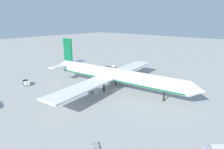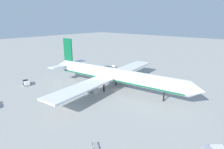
{
  "view_description": "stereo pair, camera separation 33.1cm",
  "coord_description": "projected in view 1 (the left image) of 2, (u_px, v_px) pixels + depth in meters",
  "views": [
    {
      "loc": [
        53.65,
        -65.83,
        32.19
      ],
      "look_at": [
        -4.89,
        2.81,
        5.96
      ],
      "focal_mm": 30.5,
      "sensor_mm": 36.0,
      "label": 1
    },
    {
      "loc": [
        53.9,
        -65.62,
        32.19
      ],
      "look_at": [
        -4.89,
        2.81,
        5.96
      ],
      "focal_mm": 30.5,
      "sensor_mm": 36.0,
      "label": 2
    }
  ],
  "objects": [
    {
      "name": "baggage_cart_1",
      "position": [
        114.0,
        66.0,
        132.71
      ],
      "size": [
        3.38,
        2.38,
        1.46
      ],
      "color": "#595B60",
      "rests_on": "ground"
    },
    {
      "name": "airliner",
      "position": [
        114.0,
        75.0,
        89.43
      ],
      "size": [
        77.94,
        73.7,
        22.41
      ],
      "color": "white",
      "rests_on": "ground"
    },
    {
      "name": "traffic_cone_2",
      "position": [
        150.0,
        69.0,
        125.84
      ],
      "size": [
        0.36,
        0.36,
        0.55
      ],
      "primitive_type": "cone",
      "color": "orange",
      "rests_on": "ground"
    },
    {
      "name": "service_truck_3",
      "position": [
        26.0,
        83.0,
        96.42
      ],
      "size": [
        5.62,
        3.63,
        2.27
      ],
      "color": "black",
      "rests_on": "ground"
    },
    {
      "name": "baggage_cart_0",
      "position": [
        96.0,
        146.0,
        49.91
      ],
      "size": [
        3.21,
        2.8,
        0.4
      ],
      "color": "gray",
      "rests_on": "ground"
    },
    {
      "name": "traffic_cone_0",
      "position": [
        128.0,
        68.0,
        130.88
      ],
      "size": [
        0.36,
        0.36,
        0.55
      ],
      "primitive_type": "cone",
      "color": "orange",
      "rests_on": "ground"
    },
    {
      "name": "ground_plane",
      "position": [
        116.0,
        90.0,
        90.52
      ],
      "size": [
        600.0,
        600.0,
        0.0
      ],
      "primitive_type": "plane",
      "color": "#9E9E99"
    },
    {
      "name": "traffic_cone_1",
      "position": [
        96.0,
        66.0,
        133.99
      ],
      "size": [
        0.36,
        0.36,
        0.55
      ],
      "primitive_type": "cone",
      "color": "orange",
      "rests_on": "ground"
    }
  ]
}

